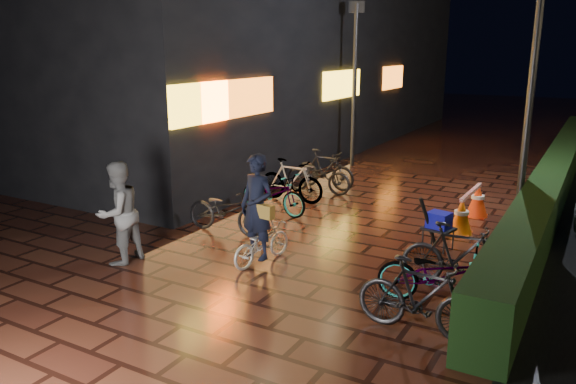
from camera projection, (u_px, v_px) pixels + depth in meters
The scene contains 11 objects.
ground at pixel (308, 268), 9.93m from camera, with size 80.00×80.00×0.00m, color #381911.
hedge at pixel (556, 174), 14.96m from camera, with size 0.70×20.00×1.00m, color black.
bystander_person at pixel (118, 213), 9.97m from camera, with size 0.91×0.71×1.86m, color #5E5E61.
storefront_block at pixel (234, 29), 23.02m from camera, with size 12.09×22.00×9.00m.
lamp_post_hedge at pixel (533, 75), 11.82m from camera, with size 0.56×0.23×5.86m.
lamp_post_sf at pixel (355, 78), 17.80m from camera, with size 0.49×0.22×5.16m.
cyclist at pixel (259, 224), 9.95m from camera, with size 0.77×1.47×2.02m.
traffic_barrier at pixel (470, 208), 12.27m from camera, with size 0.53×1.94×0.78m.
cart_assembly at pixel (438, 222), 10.74m from camera, with size 0.68×0.57×1.05m.
parked_bikes_storefront at pixel (289, 185), 13.78m from camera, with size 2.04×5.12×1.08m.
parked_bikes_hedge at pixel (440, 275), 8.29m from camera, with size 1.96×2.42×1.08m.
Camera 1 is at (4.28, -8.24, 3.79)m, focal length 35.00 mm.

